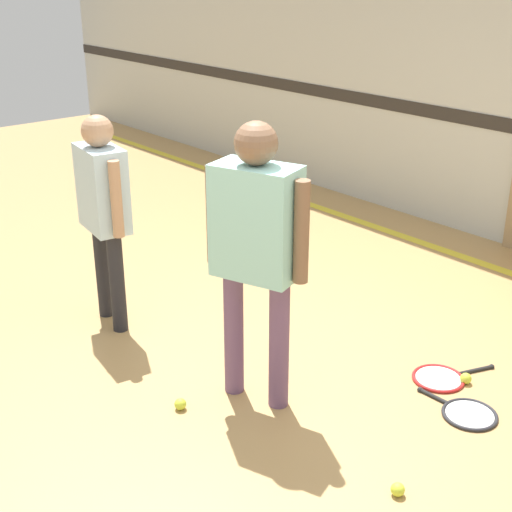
# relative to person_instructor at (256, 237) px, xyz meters

# --- Properties ---
(ground_plane) EXTENTS (16.00, 16.00, 0.00)m
(ground_plane) POSITION_rel_person_instructor_xyz_m (0.21, 0.12, -0.97)
(ground_plane) COLOR tan
(person_instructor) EXTENTS (0.57, 0.38, 1.58)m
(person_instructor) POSITION_rel_person_instructor_xyz_m (0.00, 0.00, 0.00)
(person_instructor) COLOR #6B4C70
(person_instructor) RESTS_ON ground_plane
(person_student_left) EXTENTS (0.54, 0.28, 1.42)m
(person_student_left) POSITION_rel_person_instructor_xyz_m (-1.32, -0.15, -0.09)
(person_student_left) COLOR #232328
(person_student_left) RESTS_ON ground_plane
(racket_spare_on_floor) EXTENTS (0.50, 0.31, 0.03)m
(racket_spare_on_floor) POSITION_rel_person_instructor_xyz_m (0.88, 0.76, -0.96)
(racket_spare_on_floor) COLOR #28282D
(racket_spare_on_floor) RESTS_ON ground_plane
(racket_second_spare) EXTENTS (0.40, 0.57, 0.03)m
(racket_second_spare) POSITION_rel_person_instructor_xyz_m (0.58, 0.95, -0.96)
(racket_second_spare) COLOR red
(racket_second_spare) RESTS_ON ground_plane
(tennis_ball_near_instructor) EXTENTS (0.07, 0.07, 0.07)m
(tennis_ball_near_instructor) POSITION_rel_person_instructor_xyz_m (-0.18, -0.40, -0.94)
(tennis_ball_near_instructor) COLOR #CCE038
(tennis_ball_near_instructor) RESTS_ON ground_plane
(tennis_ball_by_spare_racket) EXTENTS (0.07, 0.07, 0.07)m
(tennis_ball_by_spare_racket) POSITION_rel_person_instructor_xyz_m (0.69, 1.02, -0.94)
(tennis_ball_by_spare_racket) COLOR #CCE038
(tennis_ball_by_spare_racket) RESTS_ON ground_plane
(tennis_ball_stray_left) EXTENTS (0.07, 0.07, 0.07)m
(tennis_ball_stray_left) POSITION_rel_person_instructor_xyz_m (1.04, -0.03, -0.94)
(tennis_ball_stray_left) COLOR #CCE038
(tennis_ball_stray_left) RESTS_ON ground_plane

